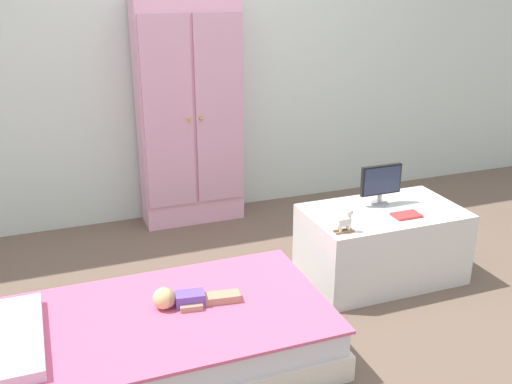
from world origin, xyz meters
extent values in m
cube|color=brown|center=(0.00, 0.00, -0.01)|extent=(10.00, 10.00, 0.02)
cube|color=silver|center=(0.00, 1.57, 1.35)|extent=(6.40, 0.05, 2.70)
cube|color=silver|center=(-0.65, -0.15, 0.06)|extent=(1.58, 0.82, 0.12)
cube|color=silver|center=(-0.65, -0.15, 0.18)|extent=(1.54, 0.78, 0.11)
cube|color=#D65B84|center=(-0.65, -0.15, 0.24)|extent=(1.57, 0.81, 0.02)
cube|color=silver|center=(-1.24, -0.15, 0.28)|extent=(0.32, 0.59, 0.05)
cube|color=#6B4CB2|center=(-0.46, -0.11, 0.28)|extent=(0.14, 0.10, 0.06)
cube|color=tan|center=(-0.31, -0.11, 0.27)|extent=(0.16, 0.06, 0.04)
cube|color=tan|center=(-0.32, -0.15, 0.27)|extent=(0.16, 0.06, 0.04)
cube|color=tan|center=(-0.45, -0.06, 0.26)|extent=(0.10, 0.04, 0.03)
cube|color=tan|center=(-0.47, -0.16, 0.26)|extent=(0.10, 0.04, 0.03)
sphere|color=tan|center=(-0.56, -0.09, 0.30)|extent=(0.09, 0.09, 0.09)
sphere|color=#E0C67F|center=(-0.57, -0.09, 0.30)|extent=(0.10, 0.10, 0.10)
cube|color=#EFADCC|center=(-0.05, 1.41, 0.76)|extent=(0.68, 0.24, 1.51)
cube|color=#D298B3|center=(-0.22, 1.28, 0.79)|extent=(0.32, 0.02, 1.24)
cube|color=#D298B3|center=(0.12, 1.28, 0.79)|extent=(0.32, 0.02, 1.24)
sphere|color=gold|center=(-0.09, 1.26, 0.76)|extent=(0.02, 0.02, 0.02)
sphere|color=gold|center=(-0.01, 1.26, 0.76)|extent=(0.02, 0.02, 0.02)
cube|color=silver|center=(0.73, 0.21, 0.21)|extent=(0.86, 0.52, 0.41)
cylinder|color=#99999E|center=(0.76, 0.30, 0.42)|extent=(0.10, 0.10, 0.01)
cylinder|color=#99999E|center=(0.76, 0.30, 0.45)|extent=(0.02, 0.02, 0.05)
cube|color=black|center=(0.76, 0.30, 0.56)|extent=(0.25, 0.02, 0.17)
cube|color=#28334C|center=(0.76, 0.28, 0.56)|extent=(0.23, 0.01, 0.15)
cube|color=#8E6642|center=(0.38, 0.04, 0.42)|extent=(0.10, 0.01, 0.01)
cube|color=#8E6642|center=(0.38, 0.01, 0.42)|extent=(0.10, 0.01, 0.01)
cube|color=white|center=(0.38, 0.03, 0.47)|extent=(0.07, 0.03, 0.04)
cylinder|color=white|center=(0.41, 0.04, 0.44)|extent=(0.01, 0.01, 0.02)
cylinder|color=white|center=(0.41, 0.02, 0.44)|extent=(0.01, 0.01, 0.02)
cylinder|color=white|center=(0.36, 0.04, 0.44)|extent=(0.01, 0.01, 0.02)
cylinder|color=white|center=(0.36, 0.02, 0.44)|extent=(0.01, 0.01, 0.02)
cylinder|color=white|center=(0.41, 0.03, 0.50)|extent=(0.02, 0.02, 0.02)
sphere|color=white|center=(0.41, 0.03, 0.52)|extent=(0.04, 0.04, 0.04)
cube|color=#CC3838|center=(0.80, 0.09, 0.42)|extent=(0.15, 0.10, 0.01)
camera|label=1|loc=(-0.99, -2.36, 1.66)|focal=41.37mm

